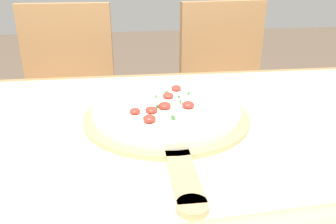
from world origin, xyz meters
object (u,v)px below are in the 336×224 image
at_px(chair_left, 69,98).
at_px(pizza_peel, 167,119).
at_px(pizza, 166,109).
at_px(chair_right, 226,91).

bearing_deg(chair_left, pizza_peel, -64.02).
relative_size(pizza_peel, pizza, 1.60).
bearing_deg(chair_left, pizza, -63.51).
bearing_deg(chair_right, pizza_peel, -122.01).
relative_size(pizza, chair_right, 0.37).
bearing_deg(chair_right, pizza, -122.55).
distance_m(pizza_peel, pizza, 0.03).
xyz_separation_m(pizza, chair_right, (0.35, 0.71, -0.23)).
bearing_deg(pizza_peel, chair_left, 114.62).
distance_m(chair_left, chair_right, 0.69).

